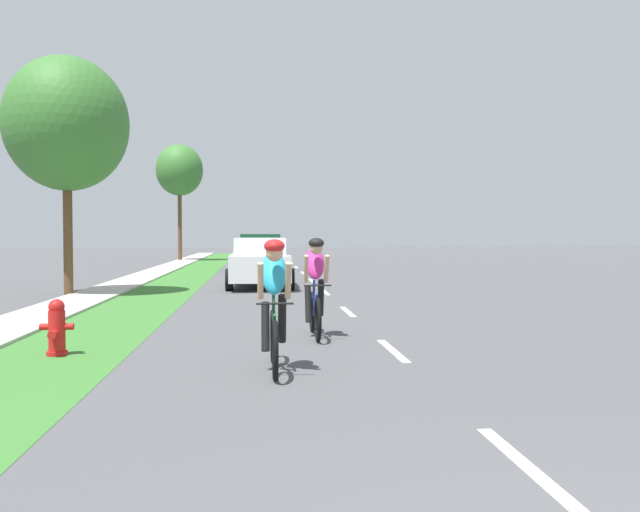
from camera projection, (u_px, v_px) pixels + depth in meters
ground_plane at (316, 284)px, 21.55m from camera, size 120.00×120.00×0.00m
grass_verge at (173, 285)px, 21.12m from camera, size 1.92×70.00×0.01m
sidewalk_concrete at (121, 285)px, 20.97m from camera, size 1.34×70.00×0.10m
lane_markings_center at (307, 276)px, 25.53m from camera, size 0.12×53.13×0.01m
fire_hydrant_red at (57, 328)px, 8.88m from camera, size 0.44×0.38×0.76m
cyclist_lead at (274, 304)px, 7.85m from camera, size 0.42×1.72×1.58m
cyclist_trailing at (315, 286)px, 10.46m from camera, size 0.42×1.72×1.58m
sedan_white at (260, 262)px, 20.45m from camera, size 1.98×4.30×1.52m
pickup_dark_green at (260, 251)px, 31.25m from camera, size 2.22×5.10×1.64m
street_tree_near at (67, 124)px, 17.47m from camera, size 3.23×3.23×6.34m
street_tree_far at (180, 171)px, 40.42m from camera, size 2.85×2.85×7.13m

